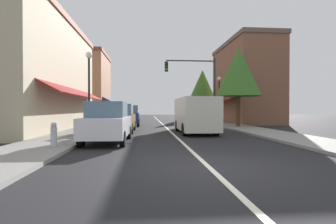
{
  "coord_description": "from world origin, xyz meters",
  "views": [
    {
      "loc": [
        -1.58,
        -6.37,
        1.47
      ],
      "look_at": [
        0.03,
        12.24,
        1.24
      ],
      "focal_mm": 27.29,
      "sensor_mm": 36.0,
      "label": 1
    }
  ],
  "objects_px": {
    "parked_car_nearest_left": "(108,122)",
    "van_in_lane": "(195,114)",
    "parked_car_third_left": "(129,116)",
    "street_lamp_left_near": "(89,79)",
    "tree_right_far": "(202,84)",
    "fire_hydrant": "(54,134)",
    "parked_car_second_left": "(120,118)",
    "tree_right_near": "(238,72)",
    "street_lamp_right_mid": "(219,92)",
    "traffic_signal_mast_arm": "(198,80)"
  },
  "relations": [
    {
      "from": "parked_car_nearest_left",
      "to": "van_in_lane",
      "type": "relative_size",
      "value": 0.8
    },
    {
      "from": "parked_car_nearest_left",
      "to": "parked_car_third_left",
      "type": "relative_size",
      "value": 1.0
    },
    {
      "from": "street_lamp_left_near",
      "to": "parked_car_third_left",
      "type": "bearing_deg",
      "value": 75.96
    },
    {
      "from": "tree_right_far",
      "to": "fire_hydrant",
      "type": "xyz_separation_m",
      "value": [
        -10.8,
        -24.01,
        -4.21
      ]
    },
    {
      "from": "parked_car_nearest_left",
      "to": "parked_car_second_left",
      "type": "relative_size",
      "value": 1.01
    },
    {
      "from": "parked_car_second_left",
      "to": "parked_car_third_left",
      "type": "relative_size",
      "value": 1.0
    },
    {
      "from": "parked_car_second_left",
      "to": "van_in_lane",
      "type": "distance_m",
      "value": 4.7
    },
    {
      "from": "parked_car_nearest_left",
      "to": "fire_hydrant",
      "type": "relative_size",
      "value": 4.76
    },
    {
      "from": "tree_right_far",
      "to": "fire_hydrant",
      "type": "relative_size",
      "value": 7.63
    },
    {
      "from": "tree_right_near",
      "to": "van_in_lane",
      "type": "bearing_deg",
      "value": -136.44
    },
    {
      "from": "parked_car_nearest_left",
      "to": "tree_right_near",
      "type": "relative_size",
      "value": 0.66
    },
    {
      "from": "fire_hydrant",
      "to": "parked_car_nearest_left",
      "type": "bearing_deg",
      "value": 48.02
    },
    {
      "from": "fire_hydrant",
      "to": "parked_car_third_left",
      "type": "bearing_deg",
      "value": 81.75
    },
    {
      "from": "street_lamp_left_near",
      "to": "fire_hydrant",
      "type": "relative_size",
      "value": 5.44
    },
    {
      "from": "tree_right_near",
      "to": "fire_hydrant",
      "type": "relative_size",
      "value": 7.21
    },
    {
      "from": "street_lamp_left_near",
      "to": "tree_right_near",
      "type": "distance_m",
      "value": 11.29
    },
    {
      "from": "parked_car_second_left",
      "to": "tree_right_near",
      "type": "xyz_separation_m",
      "value": [
        8.76,
        2.98,
        3.47
      ]
    },
    {
      "from": "parked_car_nearest_left",
      "to": "street_lamp_right_mid",
      "type": "height_order",
      "value": "street_lamp_right_mid"
    },
    {
      "from": "parked_car_second_left",
      "to": "tree_right_near",
      "type": "distance_m",
      "value": 9.88
    },
    {
      "from": "parked_car_nearest_left",
      "to": "parked_car_second_left",
      "type": "height_order",
      "value": "same"
    },
    {
      "from": "parked_car_third_left",
      "to": "tree_right_near",
      "type": "distance_m",
      "value": 9.71
    },
    {
      "from": "parked_car_nearest_left",
      "to": "tree_right_far",
      "type": "distance_m",
      "value": 24.32
    },
    {
      "from": "parked_car_nearest_left",
      "to": "parked_car_third_left",
      "type": "bearing_deg",
      "value": 90.22
    },
    {
      "from": "tree_right_near",
      "to": "tree_right_far",
      "type": "relative_size",
      "value": 0.94
    },
    {
      "from": "street_lamp_left_near",
      "to": "tree_right_near",
      "type": "height_order",
      "value": "tree_right_near"
    },
    {
      "from": "street_lamp_left_near",
      "to": "fire_hydrant",
      "type": "height_order",
      "value": "street_lamp_left_near"
    },
    {
      "from": "street_lamp_left_near",
      "to": "fire_hydrant",
      "type": "distance_m",
      "value": 6.11
    },
    {
      "from": "tree_right_near",
      "to": "traffic_signal_mast_arm",
      "type": "bearing_deg",
      "value": 119.44
    },
    {
      "from": "parked_car_second_left",
      "to": "street_lamp_left_near",
      "type": "distance_m",
      "value": 3.11
    },
    {
      "from": "van_in_lane",
      "to": "street_lamp_right_mid",
      "type": "bearing_deg",
      "value": 63.32
    },
    {
      "from": "van_in_lane",
      "to": "traffic_signal_mast_arm",
      "type": "height_order",
      "value": "traffic_signal_mast_arm"
    },
    {
      "from": "parked_car_second_left",
      "to": "street_lamp_left_near",
      "type": "xyz_separation_m",
      "value": [
        -1.63,
        -1.3,
        2.31
      ]
    },
    {
      "from": "traffic_signal_mast_arm",
      "to": "van_in_lane",
      "type": "bearing_deg",
      "value": -103.01
    },
    {
      "from": "parked_car_third_left",
      "to": "tree_right_far",
      "type": "height_order",
      "value": "tree_right_far"
    },
    {
      "from": "traffic_signal_mast_arm",
      "to": "parked_car_second_left",
      "type": "bearing_deg",
      "value": -132.38
    },
    {
      "from": "parked_car_second_left",
      "to": "van_in_lane",
      "type": "relative_size",
      "value": 0.79
    },
    {
      "from": "parked_car_third_left",
      "to": "street_lamp_left_near",
      "type": "bearing_deg",
      "value": -104.96
    },
    {
      "from": "traffic_signal_mast_arm",
      "to": "street_lamp_right_mid",
      "type": "relative_size",
      "value": 1.43
    },
    {
      "from": "parked_car_second_left",
      "to": "fire_hydrant",
      "type": "bearing_deg",
      "value": -103.25
    },
    {
      "from": "street_lamp_right_mid",
      "to": "street_lamp_left_near",
      "type": "bearing_deg",
      "value": -143.45
    },
    {
      "from": "street_lamp_left_near",
      "to": "street_lamp_right_mid",
      "type": "relative_size",
      "value": 1.09
    },
    {
      "from": "van_in_lane",
      "to": "fire_hydrant",
      "type": "xyz_separation_m",
      "value": [
        -6.26,
        -5.82,
        -0.6
      ]
    },
    {
      "from": "tree_right_near",
      "to": "fire_hydrant",
      "type": "bearing_deg",
      "value": -136.83
    },
    {
      "from": "street_lamp_right_mid",
      "to": "van_in_lane",
      "type": "bearing_deg",
      "value": -116.94
    },
    {
      "from": "street_lamp_left_near",
      "to": "street_lamp_right_mid",
      "type": "height_order",
      "value": "street_lamp_left_near"
    },
    {
      "from": "street_lamp_left_near",
      "to": "street_lamp_right_mid",
      "type": "distance_m",
      "value": 12.11
    },
    {
      "from": "parked_car_second_left",
      "to": "street_lamp_right_mid",
      "type": "bearing_deg",
      "value": 36.7
    },
    {
      "from": "traffic_signal_mast_arm",
      "to": "street_lamp_left_near",
      "type": "height_order",
      "value": "traffic_signal_mast_arm"
    },
    {
      "from": "parked_car_nearest_left",
      "to": "street_lamp_left_near",
      "type": "xyz_separation_m",
      "value": [
        -1.6,
        3.69,
        2.31
      ]
    },
    {
      "from": "parked_car_second_left",
      "to": "tree_right_near",
      "type": "relative_size",
      "value": 0.66
    }
  ]
}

